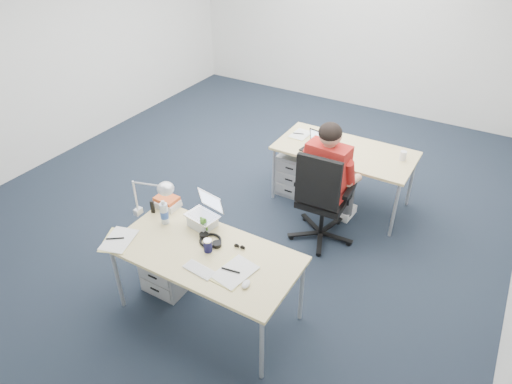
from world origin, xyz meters
TOP-DOWN VIEW (x-y plane):
  - floor at (0.00, 0.00)m, footprint 7.00×7.00m
  - room at (0.00, 0.00)m, footprint 6.02×7.02m
  - desk_near at (0.63, -1.78)m, footprint 1.60×0.80m
  - desk_far at (0.99, 0.50)m, footprint 1.60×0.80m
  - office_chair at (1.07, -0.29)m, footprint 0.75×0.75m
  - seated_person at (1.07, -0.09)m, footprint 0.45×0.78m
  - drawer_pedestal_near at (0.09, -1.65)m, footprint 0.40×0.50m
  - drawer_pedestal_far at (0.42, 0.48)m, footprint 0.40×0.50m
  - silver_laptop at (0.40, -1.50)m, footprint 0.32×0.27m
  - wireless_keyboard at (0.71, -1.98)m, footprint 0.28×0.14m
  - computer_mouse at (1.13, -1.94)m, footprint 0.07×0.10m
  - headphones at (0.59, -1.65)m, footprint 0.29×0.25m
  - can_koozie at (0.64, -1.76)m, footprint 0.09×0.09m
  - water_bottle at (0.08, -1.64)m, footprint 0.09×0.09m
  - bear_figurine at (0.47, -1.57)m, footprint 0.10×0.08m
  - book_stack at (-0.07, -1.43)m, footprint 0.26×0.21m
  - cordless_phone at (-0.12, -1.58)m, footprint 0.04×0.03m
  - papers_left at (-0.12, -2.05)m, footprint 0.32×0.38m
  - papers_right at (0.96, -1.87)m, footprint 0.28×0.37m
  - sunglasses at (0.85, -1.59)m, footprint 0.11×0.06m
  - desk_lamp at (-0.08, -1.66)m, footprint 0.46×0.25m
  - dark_laptop at (0.70, 0.29)m, footprint 0.37×0.36m
  - far_cup at (1.63, 0.60)m, footprint 0.09×0.09m
  - far_papers at (0.37, 0.57)m, footprint 0.20×0.28m

SIDE VIEW (x-z plane):
  - floor at x=0.00m, z-range 0.00..0.00m
  - drawer_pedestal_near at x=0.09m, z-range 0.00..0.55m
  - drawer_pedestal_far at x=0.42m, z-range 0.00..0.55m
  - office_chair at x=1.07m, z-range -0.25..0.89m
  - desk_near at x=0.63m, z-range 0.32..1.05m
  - desk_far at x=0.99m, z-range 0.32..1.05m
  - seated_person at x=1.07m, z-range 0.00..1.38m
  - far_papers at x=0.37m, z-range 0.73..0.74m
  - papers_left at x=-0.12m, z-range 0.73..0.74m
  - papers_right at x=0.96m, z-range 0.73..0.74m
  - wireless_keyboard at x=0.71m, z-range 0.73..0.74m
  - sunglasses at x=0.85m, z-range 0.73..0.75m
  - computer_mouse at x=1.13m, z-range 0.73..0.76m
  - headphones at x=0.59m, z-range 0.73..0.77m
  - book_stack at x=-0.07m, z-range 0.73..0.83m
  - far_cup at x=1.63m, z-range 0.73..0.84m
  - can_koozie at x=0.64m, z-range 0.73..0.85m
  - cordless_phone at x=-0.12m, z-range 0.73..0.86m
  - bear_figurine at x=0.47m, z-range 0.73..0.89m
  - dark_laptop at x=0.70m, z-range 0.73..0.96m
  - water_bottle at x=0.08m, z-range 0.73..0.97m
  - silver_laptop at x=0.40m, z-range 0.73..1.03m
  - desk_lamp at x=-0.08m, z-range 0.73..1.22m
  - room at x=0.00m, z-range 0.31..3.12m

